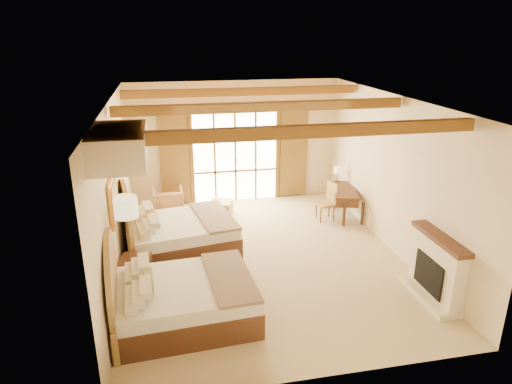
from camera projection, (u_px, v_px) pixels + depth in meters
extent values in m
plane|color=#D0BA89|center=(263.00, 257.00, 9.35)|extent=(7.00, 7.00, 0.00)
plane|color=beige|center=(235.00, 142.00, 12.04)|extent=(5.50, 0.00, 5.50)
plane|color=beige|center=(116.00, 193.00, 8.29)|extent=(0.00, 7.00, 7.00)
plane|color=beige|center=(394.00, 175.00, 9.33)|extent=(0.00, 7.00, 7.00)
plane|color=#AB7634|center=(263.00, 100.00, 8.27)|extent=(7.00, 7.00, 0.00)
cube|color=white|center=(235.00, 155.00, 12.12)|extent=(2.20, 0.02, 2.50)
cube|color=olive|center=(174.00, 159.00, 11.79)|extent=(0.75, 0.06, 2.40)
cube|color=olive|center=(293.00, 153.00, 12.39)|extent=(0.75, 0.06, 2.40)
cube|color=beige|center=(437.00, 268.00, 7.81)|extent=(0.25, 1.30, 1.10)
cube|color=black|center=(432.00, 274.00, 7.83)|extent=(0.18, 0.80, 0.60)
cube|color=beige|center=(428.00, 294.00, 7.96)|extent=(0.45, 1.40, 0.10)
cube|color=#4F2818|center=(441.00, 238.00, 7.61)|extent=(0.30, 1.40, 0.08)
cube|color=orange|center=(113.00, 200.00, 7.56)|extent=(0.05, 0.95, 0.75)
cube|color=gold|center=(115.00, 199.00, 7.56)|extent=(0.02, 0.82, 0.62)
cube|color=beige|center=(119.00, 146.00, 6.06)|extent=(0.70, 1.40, 0.45)
cube|color=#4F2818|center=(184.00, 308.00, 7.27)|extent=(2.31, 1.80, 0.43)
cube|color=silver|center=(183.00, 290.00, 7.16)|extent=(2.26, 1.77, 0.24)
cube|color=#816C50|center=(230.00, 278.00, 7.26)|extent=(0.77, 1.74, 0.05)
cube|color=tan|center=(149.00, 280.00, 6.98)|extent=(0.16, 0.46, 0.26)
cube|color=#4F2818|center=(180.00, 241.00, 9.58)|extent=(2.45, 2.01, 0.43)
cube|color=silver|center=(180.00, 227.00, 9.47)|extent=(2.40, 1.97, 0.24)
cube|color=#816C50|center=(215.00, 218.00, 9.56)|extent=(0.93, 1.79, 0.05)
cube|color=tan|center=(154.00, 217.00, 9.29)|extent=(0.20, 0.47, 0.26)
cube|color=#4F2818|center=(136.00, 274.00, 8.12)|extent=(0.60, 0.60, 0.61)
cylinder|color=#3C2E1C|center=(135.00, 298.00, 7.89)|extent=(0.27, 0.27, 0.03)
cylinder|color=#3C2E1C|center=(130.00, 256.00, 7.62)|extent=(0.04, 0.04, 1.61)
cylinder|color=beige|center=(125.00, 207.00, 7.32)|extent=(0.40, 0.40, 0.33)
imported|color=#AF7C55|center=(168.00, 202.00, 11.42)|extent=(0.74, 0.76, 0.68)
cube|color=#A67D46|center=(221.00, 208.00, 11.40)|extent=(0.66, 0.66, 0.38)
cube|color=#4F2818|center=(345.00, 190.00, 11.23)|extent=(0.89, 1.41, 0.05)
cube|color=#4F2818|center=(344.00, 195.00, 11.27)|extent=(0.87, 1.37, 0.21)
cube|color=#B7823D|center=(325.00, 204.00, 11.08)|extent=(0.50, 0.50, 0.06)
cube|color=#B7823D|center=(333.00, 193.00, 11.02)|extent=(0.15, 0.41, 0.51)
cylinder|color=#3C2E1C|center=(337.00, 181.00, 11.77)|extent=(0.12, 0.12, 0.02)
cylinder|color=#3C2E1C|center=(337.00, 176.00, 11.72)|extent=(0.02, 0.02, 0.27)
cylinder|color=beige|center=(338.00, 170.00, 11.67)|extent=(0.19, 0.19, 0.16)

